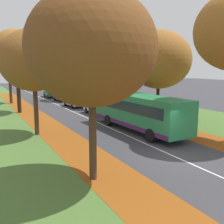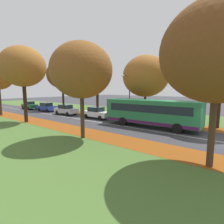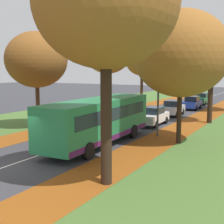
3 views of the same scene
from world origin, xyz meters
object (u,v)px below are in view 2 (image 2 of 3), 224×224
tree_left_mid (23,67)px  car_white_lead (97,113)px  streetlamp_right (128,92)px  car_blue_third_in_line (47,107)px  tree_right_far (62,75)px  bus (151,112)px  tree_right_mid (97,75)px  tree_left_nearest (218,52)px  car_green_fourth_in_line (29,105)px  tree_right_near (146,76)px  tree_right_nearest (222,56)px  tree_left_near (81,71)px  car_silver_following (66,110)px

tree_left_mid → car_white_lead: tree_left_mid is taller
streetlamp_right → car_blue_third_in_line: (-1.81, 16.99, -2.92)m
tree_right_far → bus: size_ratio=0.94×
tree_right_mid → car_white_lead: tree_right_mid is taller
tree_left_nearest → tree_right_far: tree_right_far is taller
car_green_fourth_in_line → tree_right_near: bearing=-79.8°
streetlamp_right → car_white_lead: (-1.75, 4.16, -2.92)m
tree_left_nearest → tree_right_nearest: 11.34m
tree_right_nearest → car_green_fourth_in_line: (-4.04, 33.28, -6.72)m
bus → car_blue_third_in_line: (0.24, 21.36, -0.89)m
tree_left_nearest → tree_right_far: 30.90m
tree_right_near → tree_left_mid: bearing=138.0°
tree_right_far → tree_right_nearest: bearing=-90.5°
car_blue_third_in_line → tree_right_near: bearing=-77.2°
tree_left_mid → car_white_lead: bearing=-33.8°
tree_right_nearest → tree_right_far: tree_right_nearest is taller
tree_left_nearest → tree_right_mid: (11.53, 19.20, 0.55)m
tree_left_nearest → car_green_fourth_in_line: (7.14, 34.47, -5.21)m
tree_right_nearest → streetlamp_right: tree_right_nearest is taller
streetlamp_right → bus: (-2.05, -4.38, -2.04)m
tree_left_nearest → tree_left_near: 9.61m
bus → car_white_lead: size_ratio=2.47×
tree_right_nearest → car_blue_third_in_line: tree_right_nearest is taller
tree_left_near → bus: (7.67, -2.60, -3.98)m
bus → car_silver_following: (-0.12, 15.06, -0.89)m
tree_right_nearest → tree_right_far: 27.53m
tree_right_nearest → bus: (-4.03, 5.81, -5.83)m
tree_right_mid → tree_left_mid: bearing=173.2°
tree_left_near → tree_right_far: tree_right_far is taller
tree_left_nearest → bus: 10.89m
car_white_lead → car_green_fourth_in_line: size_ratio=0.99×
tree_left_nearest → car_blue_third_in_line: size_ratio=2.02×
streetlamp_right → car_silver_following: size_ratio=1.41×
tree_right_nearest → tree_left_nearest: bearing=-174.0°
tree_right_nearest → tree_right_far: (0.24, 27.52, -0.53)m
tree_right_far → car_green_fourth_in_line: size_ratio=2.30×
car_silver_following → tree_right_nearest: bearing=-78.7°
tree_right_far → car_green_fourth_in_line: tree_right_far is taller
tree_left_mid → tree_right_mid: tree_left_mid is taller
tree_left_mid → tree_right_mid: bearing=-6.8°
tree_right_far → streetlamp_right: size_ratio=1.64×
tree_right_near → car_green_fourth_in_line: 25.30m
bus → car_green_fourth_in_line: (-0.00, 27.48, -0.89)m
car_blue_third_in_line → car_green_fourth_in_line: bearing=92.3°
tree_right_far → car_blue_third_in_line: bearing=-175.0°
car_white_lead → streetlamp_right: bearing=-67.1°
tree_left_mid → tree_right_near: 15.74m
tree_right_near → car_silver_following: size_ratio=2.05×
tree_right_near → streetlamp_right: bearing=151.2°
tree_left_mid → tree_right_near: bearing=-42.0°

